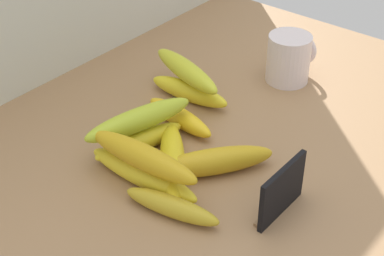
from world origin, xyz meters
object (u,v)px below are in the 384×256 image
banana_8 (186,71)px  banana_2 (180,117)px  chalkboard_sign (281,192)px  banana_7 (139,119)px  coffee_mug (289,58)px  banana_6 (143,175)px  banana_9 (143,157)px  banana_0 (189,91)px  banana_1 (173,161)px  banana_4 (213,162)px  banana_3 (139,141)px  banana_5 (172,206)px

banana_8 → banana_2: bearing=-147.5°
chalkboard_sign → banana_7: chalkboard_sign is taller
coffee_mug → banana_2: 27.19cm
banana_8 → coffee_mug: bearing=-33.2°
banana_6 → banana_7: 10.64cm
banana_9 → banana_0: bearing=23.8°
banana_6 → banana_7: (6.96, 7.15, 3.69)cm
banana_1 → banana_9: bearing=169.4°
banana_2 → banana_9: banana_9 is taller
chalkboard_sign → banana_7: (-1.11, 27.27, 1.75)cm
banana_9 → banana_2: bearing=21.8°
banana_0 → banana_4: (-14.53, -16.92, 0.29)cm
banana_3 → banana_7: size_ratio=0.83×
banana_3 → banana_6: bearing=-133.3°
chalkboard_sign → banana_1: chalkboard_sign is taller
banana_2 → banana_9: bearing=-158.2°
chalkboard_sign → banana_3: chalkboard_sign is taller
chalkboard_sign → banana_4: (1.23, 13.37, -1.68)cm
banana_0 → banana_3: bearing=-168.5°
coffee_mug → banana_9: (-42.67, -0.23, 0.98)cm
banana_6 → banana_8: 27.32cm
banana_2 → banana_6: bearing=-159.4°
banana_2 → banana_8: 10.69cm
chalkboard_sign → banana_2: bearing=72.9°
banana_3 → banana_5: (-8.65, -14.62, -0.20)cm
banana_3 → banana_2: bearing=-2.8°
banana_6 → banana_7: bearing=45.8°
chalkboard_sign → banana_0: bearing=62.5°
banana_1 → banana_6: 5.60cm
coffee_mug → banana_2: size_ratio=0.64×
banana_6 → banana_1: bearing=-16.0°
banana_0 → banana_9: bearing=-156.2°
banana_0 → banana_5: bearing=-145.3°
banana_7 → banana_9: (-7.22, -7.64, 0.23)cm
banana_2 → coffee_mug: bearing=-13.6°
banana_4 → banana_2: bearing=61.9°
coffee_mug → banana_6: coffee_mug is taller
coffee_mug → banana_3: (-36.22, 6.82, -3.05)cm
banana_0 → banana_5: banana_0 is taller
chalkboard_sign → banana_9: chalkboard_sign is taller
chalkboard_sign → banana_0: size_ratio=0.65×
banana_5 → banana_6: 8.44cm
banana_7 → banana_9: size_ratio=0.99×
banana_2 → banana_6: (-16.15, -6.08, 0.16)cm
chalkboard_sign → banana_6: 21.77cm
banana_7 → banana_3: bearing=-142.6°
banana_3 → banana_8: 19.37cm
coffee_mug → banana_4: bearing=-168.9°
banana_3 → banana_4: bearing=-76.9°
banana_3 → banana_6: (-6.19, -6.56, 0.11)cm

